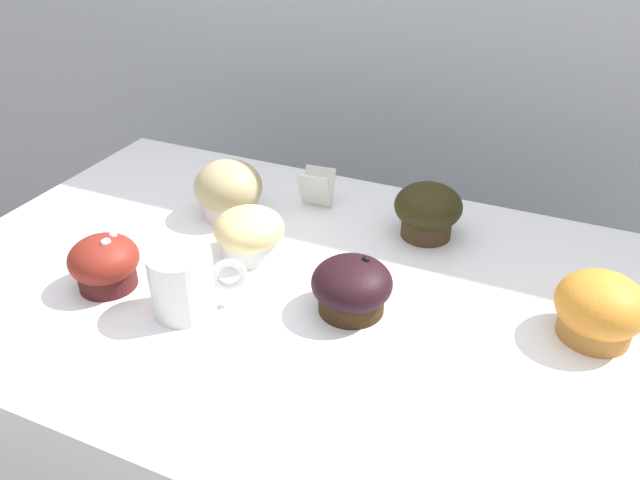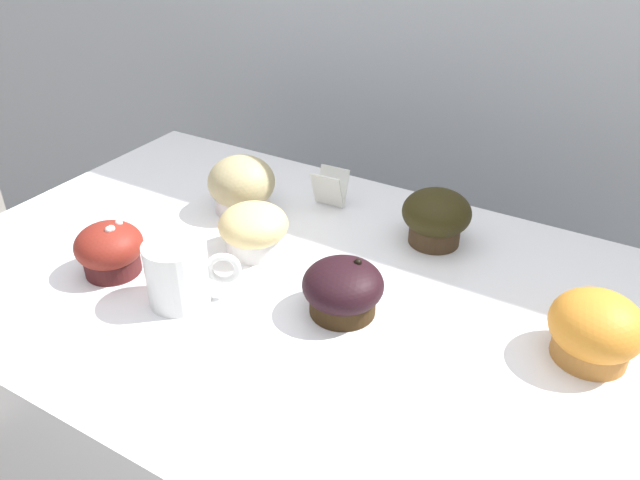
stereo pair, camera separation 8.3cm
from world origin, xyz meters
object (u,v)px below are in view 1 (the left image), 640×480
Objects in this scene: muffin_front_center at (352,287)px; muffin_back_right at (249,233)px; muffin_back_left at (229,191)px; muffin_front_right at (599,309)px; coffee_cup at (184,281)px; muffin_back_center at (428,210)px; muffin_front_left at (105,263)px.

muffin_front_center reaches higher than muffin_back_right.
muffin_back_left reaches higher than muffin_front_right.
muffin_front_right is 0.96× the size of coffee_cup.
muffin_back_center is 0.37m from coffee_cup.
muffin_front_center is 1.11× the size of muffin_front_left.
muffin_back_center is 0.92× the size of coffee_cup.
coffee_cup reaches higher than muffin_front_center.
muffin_front_right is 0.49m from coffee_cup.
muffin_back_right is (0.09, -0.09, -0.01)m from muffin_back_left.
muffin_front_left reaches higher than muffin_front_center.
muffin_back_left reaches higher than coffee_cup.
muffin_front_left is at bearing -165.21° from muffin_front_center.
coffee_cup is at bearing -127.12° from muffin_back_center.
muffin_front_center is at bearing -99.70° from muffin_back_center.
coffee_cup is (-0.22, -0.29, 0.00)m from muffin_back_center.
coffee_cup is (-0.01, -0.14, 0.01)m from muffin_back_right.
muffin_back_left is 1.17× the size of muffin_front_left.
muffin_front_left is (-0.05, -0.23, -0.01)m from muffin_back_left.
muffin_back_left reaches higher than muffin_front_left.
muffin_front_center is 1.01× the size of muffin_back_right.
muffin_front_center is 0.32m from muffin_front_left.
muffin_back_right is at bearing 161.51° from muffin_front_center.
coffee_cup is (-0.46, -0.15, 0.00)m from muffin_front_right.
muffin_front_left is at bearing -139.77° from muffin_back_center.
muffin_back_left reaches higher than muffin_back_right.
muffin_back_left is 1.06× the size of muffin_back_center.
coffee_cup reaches higher than muffin_front_right.
muffin_back_center is at bearing 35.70° from muffin_back_right.
muffin_back_right is at bearing 85.65° from coffee_cup.
muffin_front_left is (-0.13, -0.14, -0.00)m from muffin_back_right.
muffin_back_right is 0.92× the size of coffee_cup.
muffin_front_right is at bearing 14.04° from muffin_front_center.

